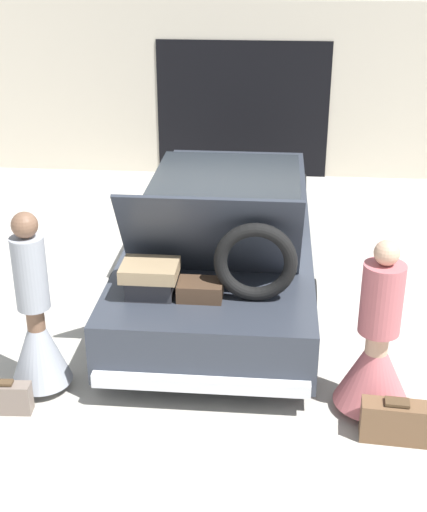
# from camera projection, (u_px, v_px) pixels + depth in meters

# --- Properties ---
(ground_plane) EXTENTS (40.00, 40.00, 0.00)m
(ground_plane) POSITION_uv_depth(u_px,v_px,m) (224.00, 273.00, 8.55)
(ground_plane) COLOR #ADA89E
(garage_wall_back) EXTENTS (12.00, 0.14, 2.80)m
(garage_wall_back) POSITION_uv_depth(u_px,v_px,m) (243.00, 91.00, 11.57)
(garage_wall_back) COLOR beige
(garage_wall_back) RESTS_ON ground_plane
(car) EXTENTS (1.98, 5.47, 1.70)m
(car) POSITION_uv_depth(u_px,v_px,m) (225.00, 231.00, 8.32)
(car) COLOR #2D333D
(car) RESTS_ON ground_plane
(person_left) EXTENTS (0.54, 0.54, 1.68)m
(person_left) POSITION_uv_depth(u_px,v_px,m) (37.00, 328.00, 6.15)
(person_left) COLOR brown
(person_left) RESTS_ON ground_plane
(person_right) EXTENTS (0.65, 0.65, 1.56)m
(person_right) POSITION_uv_depth(u_px,v_px,m) (376.00, 353.00, 5.89)
(person_right) COLOR tan
(person_right) RESTS_ON ground_plane
(suitcase_beside_left_person) EXTENTS (0.44, 0.17, 0.31)m
(suitcase_beside_left_person) POSITION_uv_depth(u_px,v_px,m) (6.00, 398.00, 6.01)
(suitcase_beside_left_person) COLOR #75665B
(suitcase_beside_left_person) RESTS_ON ground_plane
(suitcase_beside_right_person) EXTENTS (0.55, 0.23, 0.37)m
(suitcase_beside_right_person) POSITION_uv_depth(u_px,v_px,m) (395.00, 421.00, 5.67)
(suitcase_beside_right_person) COLOR brown
(suitcase_beside_right_person) RESTS_ON ground_plane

